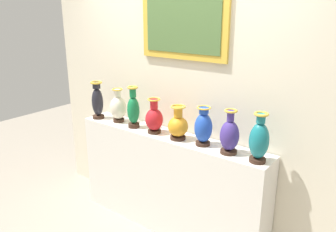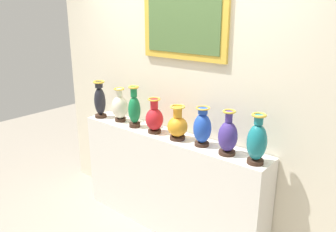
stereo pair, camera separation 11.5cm
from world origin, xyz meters
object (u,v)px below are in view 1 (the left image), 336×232
object	(u,v)px
vase_amber	(178,125)
vase_emerald	(133,109)
vase_onyx	(97,101)
vase_crimson	(154,118)
vase_ivory	(118,107)
vase_indigo	(229,135)
vase_teal	(259,140)
vase_sapphire	(203,127)

from	to	relation	value
vase_amber	vase_emerald	bearing A→B (deg)	-179.22
vase_onyx	vase_amber	distance (m)	1.05
vase_emerald	vase_crimson	bearing A→B (deg)	0.83
vase_ivory	vase_crimson	distance (m)	0.51
vase_indigo	vase_teal	xyz separation A→B (m)	(0.25, -0.01, 0.02)
vase_amber	vase_indigo	world-z (taller)	vase_indigo
vase_ivory	vase_indigo	xyz separation A→B (m)	(1.30, -0.03, -0.00)
vase_emerald	vase_indigo	distance (m)	1.05
vase_amber	vase_indigo	distance (m)	0.51
vase_emerald	vase_amber	size ratio (longest dim) A/B	1.33
vase_amber	vase_teal	size ratio (longest dim) A/B	0.79
vase_onyx	vase_ivory	size ratio (longest dim) A/B	1.14
vase_crimson	vase_sapphire	size ratio (longest dim) A/B	0.98
vase_onyx	vase_emerald	bearing A→B (deg)	1.62
vase_crimson	vase_teal	size ratio (longest dim) A/B	0.85
vase_ivory	vase_teal	distance (m)	1.55
vase_onyx	vase_teal	distance (m)	1.81
vase_onyx	vase_teal	xyz separation A→B (m)	(1.81, 0.01, -0.01)
vase_sapphire	vase_teal	size ratio (longest dim) A/B	0.87
vase_emerald	vase_amber	bearing A→B (deg)	0.78
vase_ivory	vase_amber	xyz separation A→B (m)	(0.78, -0.03, -0.03)
vase_emerald	vase_sapphire	size ratio (longest dim) A/B	1.21
vase_onyx	vase_amber	bearing A→B (deg)	1.19
vase_amber	vase_teal	xyz separation A→B (m)	(0.77, -0.02, 0.05)
vase_onyx	vase_ivory	bearing A→B (deg)	10.31
vase_amber	vase_sapphire	size ratio (longest dim) A/B	0.91
vase_indigo	vase_onyx	bearing A→B (deg)	-179.30
vase_onyx	vase_sapphire	xyz separation A→B (m)	(1.30, 0.04, -0.03)
vase_indigo	vase_teal	distance (m)	0.26
vase_ivory	vase_emerald	world-z (taller)	vase_emerald
vase_ivory	vase_sapphire	world-z (taller)	vase_ivory
vase_ivory	vase_sapphire	size ratio (longest dim) A/B	1.03
vase_ivory	vase_amber	distance (m)	0.78
vase_crimson	vase_ivory	bearing A→B (deg)	176.70
vase_teal	vase_amber	bearing A→B (deg)	178.85
vase_onyx	vase_crimson	world-z (taller)	vase_onyx
vase_emerald	vase_sapphire	distance (m)	0.79
vase_emerald	vase_teal	bearing A→B (deg)	-0.36
vase_crimson	vase_sapphire	distance (m)	0.53
vase_amber	vase_sapphire	distance (m)	0.26
vase_sapphire	vase_emerald	bearing A→B (deg)	-178.15
vase_sapphire	vase_indigo	bearing A→B (deg)	-4.56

